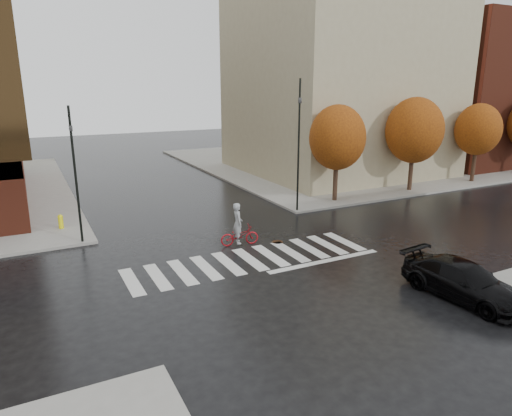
{
  "coord_description": "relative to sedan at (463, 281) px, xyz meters",
  "views": [
    {
      "loc": [
        -8.86,
        -17.42,
        7.98
      ],
      "look_at": [
        1.09,
        1.99,
        2.0
      ],
      "focal_mm": 32.0,
      "sensor_mm": 36.0,
      "label": 1
    }
  ],
  "objects": [
    {
      "name": "building_ne_tan",
      "position": [
        11.5,
        23.76,
        8.44
      ],
      "size": [
        16.0,
        16.0,
        18.0
      ],
      "primitive_type": "cube",
      "color": "#9B906E",
      "rests_on": "sidewalk_ne"
    },
    {
      "name": "tree_ne_c",
      "position": [
        18.5,
        14.16,
        3.67
      ],
      "size": [
        3.6,
        3.6,
        6.31
      ],
      "color": "black",
      "rests_on": "sidewalk_ne"
    },
    {
      "name": "tree_ne_b",
      "position": [
        11.5,
        14.16,
        3.91
      ],
      "size": [
        4.2,
        4.2,
        6.89
      ],
      "color": "black",
      "rests_on": "sidewalk_ne"
    },
    {
      "name": "traffic_light_nw",
      "position": [
        -12.21,
        13.06,
        3.28
      ],
      "size": [
        0.2,
        0.18,
        6.82
      ],
      "rotation": [
        0.0,
        0.0,
        -1.84
      ],
      "color": "black",
      "rests_on": "sidewalk_nw"
    },
    {
      "name": "cyclist",
      "position": [
        -5.12,
        9.26,
        0.05
      ],
      "size": [
        2.05,
        1.02,
        2.22
      ],
      "rotation": [
        0.0,
        0.0,
        1.39
      ],
      "color": "maroon",
      "rests_on": "ground"
    },
    {
      "name": "ground",
      "position": [
        -5.5,
        6.76,
        -0.71
      ],
      "size": [
        120.0,
        120.0,
        0.0
      ],
      "primitive_type": "plane",
      "color": "black",
      "rests_on": "ground"
    },
    {
      "name": "tree_ne_a",
      "position": [
        4.5,
        14.16,
        3.75
      ],
      "size": [
        3.8,
        3.8,
        6.5
      ],
      "color": "black",
      "rests_on": "sidewalk_ne"
    },
    {
      "name": "building_ne_brick",
      "position": [
        27.5,
        22.76,
        6.44
      ],
      "size": [
        14.0,
        14.0,
        14.0
      ],
      "primitive_type": "cube",
      "color": "maroon",
      "rests_on": "sidewalk_ne"
    },
    {
      "name": "fire_hydrant",
      "position": [
        -12.97,
        15.91,
        -0.11
      ],
      "size": [
        0.29,
        0.29,
        0.8
      ],
      "color": "yellow",
      "rests_on": "sidewalk_nw"
    },
    {
      "name": "sidewalk_ne",
      "position": [
        15.5,
        27.76,
        -0.63
      ],
      "size": [
        30.0,
        30.0,
        0.15
      ],
      "primitive_type": "cube",
      "color": "gray",
      "rests_on": "ground"
    },
    {
      "name": "sedan",
      "position": [
        0.0,
        0.0,
        0.0
      ],
      "size": [
        2.48,
        5.04,
        1.41
      ],
      "primitive_type": "imported",
      "rotation": [
        0.0,
        0.0,
        0.11
      ],
      "color": "black",
      "rests_on": "ground"
    },
    {
      "name": "crosswalk",
      "position": [
        -5.5,
        7.26,
        -0.7
      ],
      "size": [
        12.0,
        3.0,
        0.01
      ],
      "primitive_type": "cube",
      "color": "silver",
      "rests_on": "ground"
    },
    {
      "name": "traffic_light_ne",
      "position": [
        0.8,
        13.15,
        4.17
      ],
      "size": [
        0.22,
        0.24,
        8.12
      ],
      "rotation": [
        0.0,
        0.0,
        3.44
      ],
      "color": "black",
      "rests_on": "sidewalk_ne"
    },
    {
      "name": "manhole",
      "position": [
        -3.16,
        8.76,
        -0.7
      ],
      "size": [
        0.73,
        0.73,
        0.01
      ],
      "primitive_type": "cylinder",
      "rotation": [
        0.0,
        0.0,
        0.27
      ],
      "color": "#402716",
      "rests_on": "ground"
    }
  ]
}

